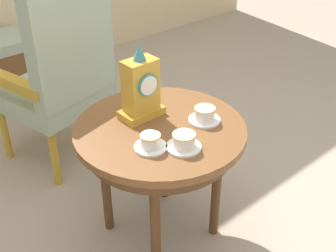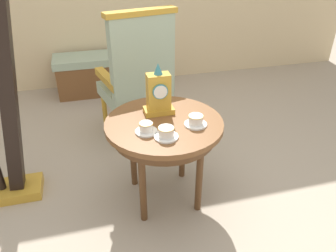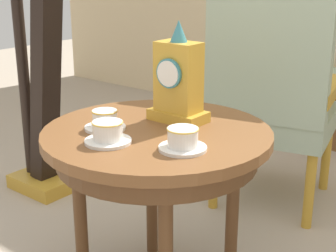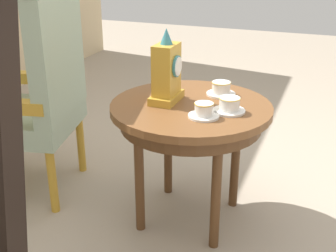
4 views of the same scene
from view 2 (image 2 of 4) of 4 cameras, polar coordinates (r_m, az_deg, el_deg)
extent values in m
plane|color=tan|center=(2.38, 0.93, -11.94)|extent=(10.00, 10.00, 0.00)
cylinder|color=brown|center=(2.03, -0.69, 0.40)|extent=(0.74, 0.74, 0.03)
cylinder|color=#56351C|center=(2.06, -0.69, -0.87)|extent=(0.65, 0.65, 0.07)
cylinder|color=#56351C|center=(2.38, 2.54, -3.22)|extent=(0.04, 0.04, 0.57)
cylinder|color=#56351C|center=(2.32, -6.17, -4.48)|extent=(0.04, 0.04, 0.57)
cylinder|color=#56351C|center=(2.03, -4.45, -10.19)|extent=(0.04, 0.04, 0.57)
cylinder|color=#56351C|center=(2.10, 5.48, -8.53)|extent=(0.04, 0.04, 0.57)
cylinder|color=white|center=(1.91, -3.80, -0.97)|extent=(0.13, 0.13, 0.01)
cylinder|color=white|center=(1.90, -3.84, -0.16)|extent=(0.08, 0.08, 0.05)
torus|color=gold|center=(1.88, -3.86, 0.46)|extent=(0.08, 0.08, 0.00)
cylinder|color=white|center=(1.86, -0.32, -1.88)|extent=(0.14, 0.14, 0.01)
cylinder|color=white|center=(1.84, -0.32, -1.01)|extent=(0.09, 0.09, 0.06)
torus|color=gold|center=(1.83, -0.32, -0.33)|extent=(0.09, 0.09, 0.00)
cylinder|color=white|center=(1.99, 4.82, 0.30)|extent=(0.14, 0.14, 0.01)
cylinder|color=white|center=(1.97, 4.86, 1.13)|extent=(0.09, 0.09, 0.06)
torus|color=gold|center=(1.96, 4.90, 1.77)|extent=(0.09, 0.09, 0.00)
cube|color=gold|center=(2.11, -1.62, 2.76)|extent=(0.19, 0.11, 0.04)
cube|color=gold|center=(2.06, -1.67, 6.05)|extent=(0.14, 0.09, 0.23)
cylinder|color=teal|center=(2.00, -1.34, 5.99)|extent=(0.10, 0.01, 0.10)
cylinder|color=white|center=(2.00, -1.30, 5.92)|extent=(0.08, 0.00, 0.08)
cone|color=teal|center=(2.00, -1.74, 9.97)|extent=(0.06, 0.06, 0.07)
cube|color=#9EB299|center=(2.91, -5.93, 5.92)|extent=(0.62, 0.62, 0.11)
cube|color=#9EB299|center=(2.59, -4.45, 11.74)|extent=(0.53, 0.21, 0.64)
cube|color=gold|center=(2.50, -4.77, 19.15)|extent=(0.57, 0.22, 0.04)
cube|color=gold|center=(2.93, -1.90, 9.75)|extent=(0.17, 0.47, 0.06)
cube|color=gold|center=(2.78, -10.52, 8.04)|extent=(0.17, 0.47, 0.06)
cylinder|color=gold|center=(3.27, -3.65, 4.41)|extent=(0.04, 0.04, 0.35)
cylinder|color=gold|center=(3.14, -10.98, 2.70)|extent=(0.04, 0.04, 0.35)
cylinder|color=gold|center=(2.92, -0.04, 1.09)|extent=(0.04, 0.04, 0.35)
cylinder|color=gold|center=(2.77, -8.12, -1.00)|extent=(0.04, 0.04, 0.35)
cube|color=gold|center=(2.60, -24.58, -9.98)|extent=(0.32, 0.24, 0.07)
cube|color=black|center=(2.21, -26.12, 5.38)|extent=(0.28, 0.11, 1.43)
cube|color=#9EB299|center=(3.84, -11.66, 11.47)|extent=(1.04, 0.40, 0.08)
cube|color=brown|center=(3.91, -11.33, 8.42)|extent=(1.00, 0.38, 0.36)
camera|label=1|loc=(0.77, -65.04, 11.76)|focal=46.16mm
camera|label=3|loc=(1.59, 50.76, 0.99)|focal=53.96mm
camera|label=4|loc=(1.80, -64.04, 3.45)|focal=47.31mm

